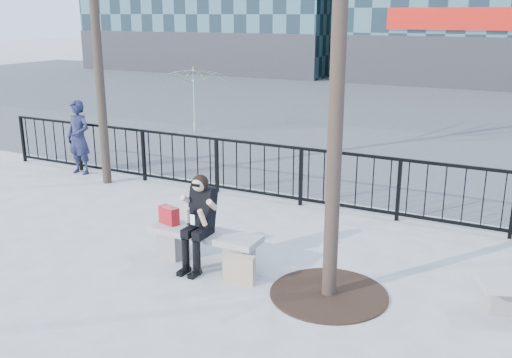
% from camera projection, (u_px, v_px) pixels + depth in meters
% --- Properties ---
extents(ground, '(120.00, 120.00, 0.00)m').
position_uv_depth(ground, '(206.00, 263.00, 8.15)').
color(ground, '#989893').
rests_on(ground, ground).
extents(street_surface, '(60.00, 23.00, 0.01)m').
position_uv_depth(street_surface, '(422.00, 110.00, 20.96)').
color(street_surface, '#474747').
rests_on(street_surface, ground).
extents(railing, '(14.00, 0.06, 1.10)m').
position_uv_depth(railing, '(291.00, 175.00, 10.55)').
color(railing, black).
rests_on(railing, ground).
extents(tree_grate, '(1.50, 1.50, 0.02)m').
position_uv_depth(tree_grate, '(329.00, 294.00, 7.22)').
color(tree_grate, black).
rests_on(tree_grate, ground).
extents(bench_main, '(1.65, 0.46, 0.49)m').
position_uv_depth(bench_main, '(205.00, 244.00, 8.06)').
color(bench_main, slate).
rests_on(bench_main, ground).
extents(seated_woman, '(0.50, 0.64, 1.34)m').
position_uv_depth(seated_woman, '(198.00, 223.00, 7.82)').
color(seated_woman, black).
rests_on(seated_woman, ground).
extents(handbag, '(0.34, 0.23, 0.26)m').
position_uv_depth(handbag, '(169.00, 215.00, 8.26)').
color(handbag, '#A51418').
rests_on(handbag, bench_main).
extents(shopping_bag, '(0.43, 0.22, 0.38)m').
position_uv_depth(shopping_bag, '(240.00, 269.00, 7.50)').
color(shopping_bag, beige).
rests_on(shopping_bag, ground).
extents(standing_man, '(0.60, 0.39, 1.63)m').
position_uv_depth(standing_man, '(79.00, 137.00, 12.50)').
color(standing_man, black).
rests_on(standing_man, ground).
extents(vendor_umbrella, '(2.84, 2.86, 1.97)m').
position_uv_depth(vendor_umbrella, '(194.00, 100.00, 16.72)').
color(vendor_umbrella, yellow).
rests_on(vendor_umbrella, ground).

